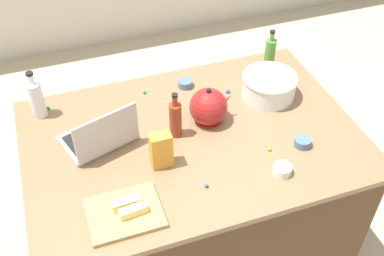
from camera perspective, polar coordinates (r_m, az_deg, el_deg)
name	(u,v)px	position (r m, az deg, el deg)	size (l,w,h in m)	color
ground_plane	(192,248)	(2.85, 0.00, -14.34)	(12.00, 12.00, 0.00)	#B7A88E
island_counter	(192,199)	(2.48, 0.00, -8.57)	(1.52, 1.04, 0.90)	#4C331E
laptop	(101,136)	(2.13, -11.04, -0.96)	(0.36, 0.31, 0.22)	#B7B7BC
mixing_bowl_large	(269,85)	(2.38, 9.34, 5.12)	(0.27, 0.27, 0.12)	white
bottle_vinegar	(36,99)	(2.32, -18.39, 3.42)	(0.07, 0.07, 0.25)	white
bottle_olive	(270,52)	(2.58, 9.45, 9.06)	(0.06, 0.06, 0.22)	#4C8C38
bottle_soy	(175,119)	(2.10, -2.03, 1.12)	(0.06, 0.06, 0.23)	maroon
kettle	(209,107)	(2.19, 2.02, 2.55)	(0.21, 0.18, 0.20)	maroon
cutting_board	(125,213)	(1.86, -8.19, -10.18)	(0.29, 0.23, 0.02)	tan
butter_stick_left	(133,211)	(1.83, -7.15, -9.96)	(0.11, 0.04, 0.04)	#F4E58C
butter_stick_right	(126,203)	(1.86, -8.02, -9.05)	(0.11, 0.04, 0.04)	#F4E58C
ramekin_small	(185,83)	(2.43, -0.83, 5.43)	(0.07, 0.07, 0.04)	slate
ramekin_medium	(303,142)	(2.15, 13.28, -1.69)	(0.08, 0.08, 0.04)	slate
ramekin_wide	(282,170)	(2.02, 10.91, -4.98)	(0.08, 0.08, 0.04)	white
candy_bag	(161,150)	(1.97, -3.77, -2.70)	(0.09, 0.06, 0.17)	gold
candy_0	(270,149)	(2.11, 9.42, -2.55)	(0.02, 0.02, 0.02)	yellow
candy_1	(207,186)	(1.94, 1.77, -7.00)	(0.02, 0.02, 0.02)	blue
candy_2	(228,91)	(2.40, 4.37, 4.49)	(0.02, 0.02, 0.02)	blue
candy_3	(48,108)	(2.40, -17.14, 2.38)	(0.02, 0.02, 0.02)	green
candy_4	(145,92)	(2.40, -5.78, 4.35)	(0.02, 0.02, 0.02)	green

